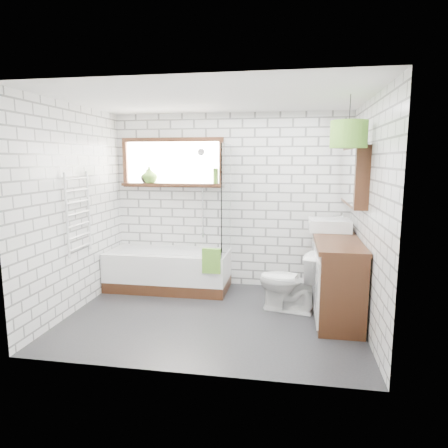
% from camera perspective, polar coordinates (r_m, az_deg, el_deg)
% --- Properties ---
extents(floor, '(3.40, 2.60, 0.01)m').
position_cam_1_polar(floor, '(4.88, -1.59, -13.09)').
color(floor, black).
rests_on(floor, ground).
extents(ceiling, '(3.40, 2.60, 0.01)m').
position_cam_1_polar(ceiling, '(4.56, -1.74, 17.53)').
color(ceiling, white).
rests_on(ceiling, ground).
extents(wall_back, '(3.40, 0.01, 2.50)m').
position_cam_1_polar(wall_back, '(5.83, 0.87, 3.34)').
color(wall_back, white).
rests_on(wall_back, ground).
extents(wall_front, '(3.40, 0.01, 2.50)m').
position_cam_1_polar(wall_front, '(3.30, -6.13, -1.22)').
color(wall_front, white).
rests_on(wall_front, ground).
extents(wall_left, '(0.01, 2.60, 2.50)m').
position_cam_1_polar(wall_left, '(5.16, -20.57, 2.00)').
color(wall_left, white).
rests_on(wall_left, ground).
extents(wall_right, '(0.01, 2.60, 2.50)m').
position_cam_1_polar(wall_right, '(4.54, 19.96, 1.12)').
color(wall_right, white).
rests_on(wall_right, ground).
extents(window, '(1.52, 0.16, 0.68)m').
position_cam_1_polar(window, '(5.94, -7.41, 8.69)').
color(window, black).
rests_on(window, wall_back).
extents(towel_radiator, '(0.06, 0.52, 1.00)m').
position_cam_1_polar(towel_radiator, '(5.15, -20.10, 1.45)').
color(towel_radiator, white).
rests_on(towel_radiator, wall_left).
extents(mirror_cabinet, '(0.16, 1.20, 0.70)m').
position_cam_1_polar(mirror_cabinet, '(5.08, 18.08, 6.56)').
color(mirror_cabinet, black).
rests_on(mirror_cabinet, wall_right).
extents(shower_riser, '(0.02, 0.02, 1.30)m').
position_cam_1_polar(shower_riser, '(5.85, -3.09, 4.33)').
color(shower_riser, silver).
rests_on(shower_riser, wall_back).
extents(bathtub, '(1.71, 0.76, 0.55)m').
position_cam_1_polar(bathtub, '(5.83, -7.91, -6.49)').
color(bathtub, white).
rests_on(bathtub, floor).
extents(shower_screen, '(0.02, 0.72, 1.50)m').
position_cam_1_polar(shower_screen, '(5.45, 0.29, 3.51)').
color(shower_screen, white).
rests_on(shower_screen, bathtub).
extents(towel_green, '(0.24, 0.07, 0.33)m').
position_cam_1_polar(towel_green, '(5.24, -1.80, -5.29)').
color(towel_green, '#538D2A').
rests_on(towel_green, bathtub).
extents(towel_beige, '(0.19, 0.05, 0.25)m').
position_cam_1_polar(towel_beige, '(5.24, -1.80, -5.29)').
color(towel_beige, tan).
rests_on(towel_beige, bathtub).
extents(vanity, '(0.52, 1.62, 0.93)m').
position_cam_1_polar(vanity, '(5.04, 15.69, -7.05)').
color(vanity, black).
rests_on(vanity, floor).
extents(basin, '(0.52, 0.46, 0.15)m').
position_cam_1_polar(basin, '(5.37, 14.80, -0.13)').
color(basin, white).
rests_on(basin, vanity).
extents(tap, '(0.03, 0.03, 0.16)m').
position_cam_1_polar(tap, '(5.38, 16.52, 0.40)').
color(tap, silver).
rests_on(tap, vanity).
extents(toilet, '(0.55, 0.80, 0.74)m').
position_cam_1_polar(toilet, '(4.99, 9.23, -8.09)').
color(toilet, white).
rests_on(toilet, floor).
extents(vase_olive, '(0.24, 0.24, 0.24)m').
position_cam_1_polar(vase_olive, '(6.03, -10.61, 6.72)').
color(vase_olive, '#5A922C').
rests_on(vase_olive, window).
extents(vase_dark, '(0.25, 0.25, 0.20)m').
position_cam_1_polar(vase_dark, '(6.04, -10.91, 6.54)').
color(vase_dark, black).
rests_on(vase_dark, window).
extents(bottle, '(0.08, 0.08, 0.22)m').
position_cam_1_polar(bottle, '(5.76, -1.22, 6.67)').
color(bottle, '#5A922C').
rests_on(bottle, window).
extents(pendant, '(0.38, 0.38, 0.28)m').
position_cam_1_polar(pendant, '(4.40, 17.39, 12.13)').
color(pendant, '#538D2A').
rests_on(pendant, ceiling).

